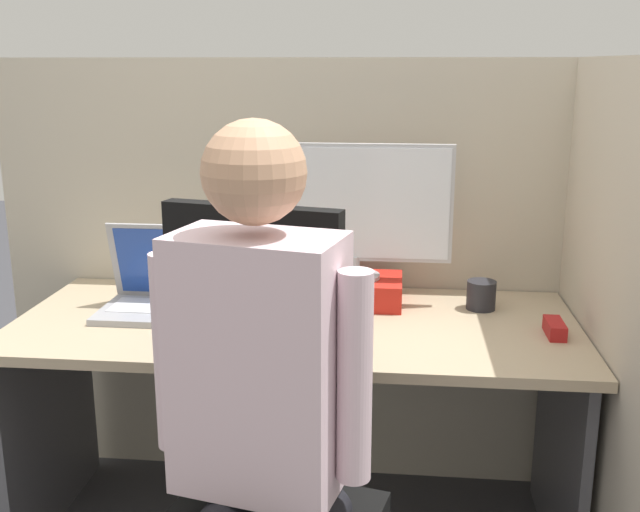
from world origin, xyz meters
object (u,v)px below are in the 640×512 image
object	(u,v)px
laptop	(162,295)
carrot_toy	(328,334)
coffee_mug	(481,295)
monitor	(355,207)
paper_box	(354,290)
person	(260,406)
stapler	(555,328)
office_chair	(259,463)

from	to	relation	value
laptop	carrot_toy	bearing A→B (deg)	-20.84
coffee_mug	monitor	bearing A→B (deg)	176.56
paper_box	person	bearing A→B (deg)	-97.83
coffee_mug	laptop	bearing A→B (deg)	-172.61
stapler	person	size ratio (longest dim) A/B	0.09
monitor	stapler	bearing A→B (deg)	-22.48
paper_box	carrot_toy	world-z (taller)	paper_box
stapler	person	xyz separation A→B (m)	(-0.72, -0.71, 0.07)
stapler	office_chair	world-z (taller)	office_chair
monitor	person	size ratio (longest dim) A/B	0.44
carrot_toy	coffee_mug	distance (m)	0.56
paper_box	monitor	xyz separation A→B (m)	(0.00, 0.00, 0.27)
laptop	office_chair	bearing A→B (deg)	-56.84
paper_box	office_chair	world-z (taller)	office_chair
carrot_toy	paper_box	bearing A→B (deg)	82.04
laptop	stapler	distance (m)	1.18
paper_box	person	xyz separation A→B (m)	(-0.13, -0.95, 0.04)
laptop	coffee_mug	world-z (taller)	laptop
laptop	stapler	xyz separation A→B (m)	(1.18, -0.09, -0.03)
paper_box	coffee_mug	xyz separation A→B (m)	(0.40, -0.02, 0.00)
laptop	person	xyz separation A→B (m)	(0.46, -0.80, 0.03)
paper_box	carrot_toy	distance (m)	0.36
stapler	coffee_mug	bearing A→B (deg)	130.24
stapler	carrot_toy	bearing A→B (deg)	-169.83
monitor	carrot_toy	xyz separation A→B (m)	(-0.05, -0.36, -0.29)
paper_box	coffee_mug	distance (m)	0.40
stapler	carrot_toy	distance (m)	0.65
carrot_toy	person	world-z (taller)	person
laptop	person	size ratio (longest dim) A/B	0.26
paper_box	monitor	bearing A→B (deg)	90.00
paper_box	coffee_mug	bearing A→B (deg)	-3.03
monitor	paper_box	bearing A→B (deg)	-90.00
laptop	person	distance (m)	0.92
office_chair	coffee_mug	world-z (taller)	office_chair
office_chair	person	bearing A→B (deg)	-76.89
paper_box	office_chair	bearing A→B (deg)	-101.91
carrot_toy	coffee_mug	bearing A→B (deg)	36.41
monitor	person	world-z (taller)	person
person	coffee_mug	distance (m)	1.07
carrot_toy	monitor	bearing A→B (deg)	82.11
coffee_mug	office_chair	bearing A→B (deg)	-126.42
monitor	person	distance (m)	0.99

